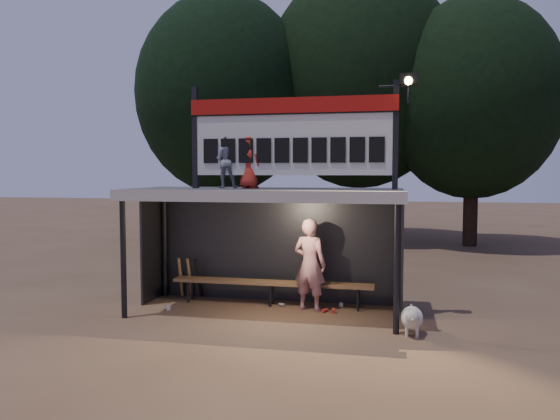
% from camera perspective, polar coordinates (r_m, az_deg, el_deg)
% --- Properties ---
extents(ground, '(80.00, 80.00, 0.00)m').
position_cam_1_polar(ground, '(10.41, -1.56, -10.62)').
color(ground, brown).
rests_on(ground, ground).
extents(player, '(0.73, 0.58, 1.76)m').
position_cam_1_polar(player, '(10.39, 3.12, -5.70)').
color(player, silver).
rests_on(player, ground).
extents(child_a, '(0.55, 0.46, 1.03)m').
position_cam_1_polar(child_a, '(10.35, -5.68, 5.13)').
color(child_a, gray).
rests_on(child_a, dugout_shelter).
extents(child_b, '(0.57, 0.51, 0.98)m').
position_cam_1_polar(child_b, '(10.20, -3.21, 5.02)').
color(child_b, '#B1271B').
rests_on(child_b, dugout_shelter).
extents(dugout_shelter, '(5.10, 2.08, 2.32)m').
position_cam_1_polar(dugout_shelter, '(10.34, -1.26, -0.34)').
color(dugout_shelter, '#3F3F42').
rests_on(dugout_shelter, ground).
extents(scoreboard_assembly, '(4.10, 0.27, 1.99)m').
position_cam_1_polar(scoreboard_assembly, '(9.98, 1.54, 7.99)').
color(scoreboard_assembly, black).
rests_on(scoreboard_assembly, dugout_shelter).
extents(bench, '(4.00, 0.35, 0.48)m').
position_cam_1_polar(bench, '(10.84, -0.88, -7.69)').
color(bench, brown).
rests_on(bench, ground).
extents(tree_left, '(6.46, 6.46, 9.27)m').
position_cam_1_polar(tree_left, '(20.99, -5.98, 11.88)').
color(tree_left, '#2F2014').
rests_on(tree_left, ground).
extents(tree_mid, '(7.22, 7.22, 10.36)m').
position_cam_1_polar(tree_mid, '(21.63, 8.37, 13.37)').
color(tree_mid, '#312215').
rests_on(tree_mid, ground).
extents(tree_right, '(6.08, 6.08, 8.72)m').
position_cam_1_polar(tree_right, '(20.63, 19.53, 10.90)').
color(tree_right, black).
rests_on(tree_right, ground).
extents(dog, '(0.36, 0.81, 0.49)m').
position_cam_1_polar(dog, '(9.21, 13.62, -10.89)').
color(dog, '#EFE4CF').
rests_on(dog, ground).
extents(bats, '(0.48, 0.33, 0.84)m').
position_cam_1_polar(bats, '(11.62, -9.43, -6.97)').
color(bats, olive).
rests_on(bats, ground).
extents(litter, '(3.30, 1.04, 0.08)m').
position_cam_1_polar(litter, '(10.59, 1.00, -10.16)').
color(litter, '#B4301E').
rests_on(litter, ground).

